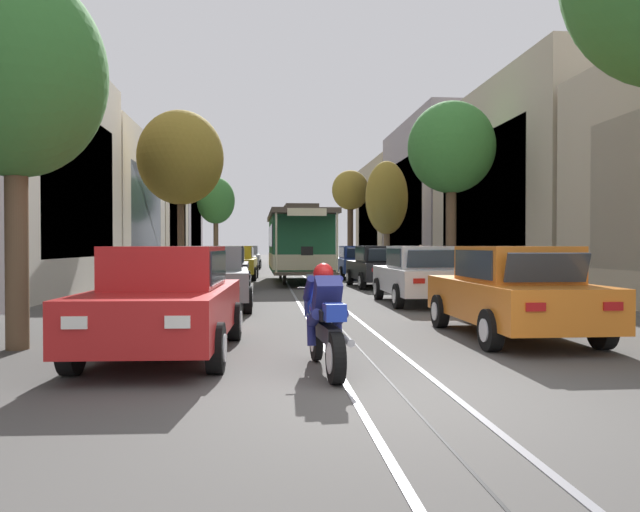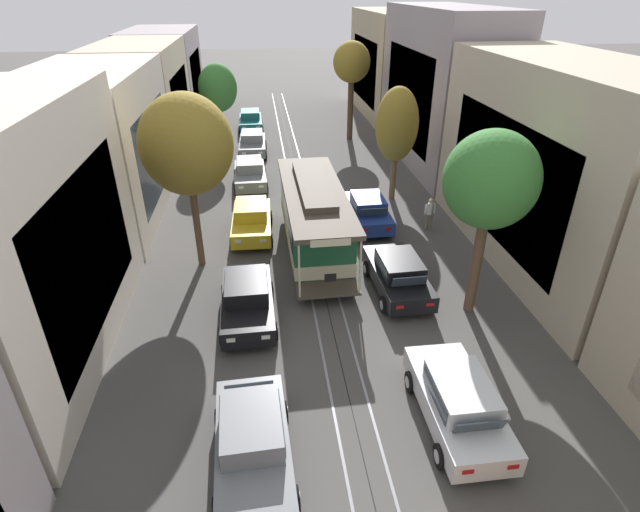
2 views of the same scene
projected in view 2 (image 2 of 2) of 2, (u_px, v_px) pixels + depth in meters
name	position (u px, v px, depth m)	size (l,w,h in m)	color
ground_plane	(310.00, 234.00, 24.09)	(160.00, 160.00, 0.00)	#4C4947
trolley_track_rails	(303.00, 205.00, 27.21)	(1.14, 64.03, 0.01)	gray
building_facade_left	(106.00, 139.00, 25.45)	(5.55, 55.73, 8.05)	gray
building_facade_right	(477.00, 117.00, 27.43)	(5.21, 55.73, 9.61)	#BCAD93
parked_car_grey_second_left	(253.00, 443.00, 12.15)	(2.12, 4.41, 1.58)	slate
parked_car_black_mid_left	(247.00, 299.00, 17.67)	(2.06, 4.39, 1.58)	black
parked_car_yellow_fourth_left	(252.00, 219.00, 23.68)	(2.07, 4.39, 1.58)	gold
parked_car_grey_fifth_left	(250.00, 173.00, 29.47)	(2.09, 4.40, 1.58)	slate
parked_car_grey_sixth_left	(252.00, 143.00, 35.02)	(2.04, 4.38, 1.58)	slate
parked_car_teal_far_left	(251.00, 120.00, 40.92)	(2.04, 4.38, 1.58)	#196B70
parked_car_white_second_right	(458.00, 401.00, 13.35)	(2.00, 4.36, 1.58)	silver
parked_car_black_mid_right	(398.00, 274.00, 19.21)	(2.09, 4.40, 1.58)	black
parked_car_blue_fourth_right	(367.00, 210.00, 24.63)	(2.02, 4.37, 1.58)	#233D93
street_tree_kerb_left_second	(186.00, 145.00, 18.94)	(3.62, 3.50, 7.30)	brown
street_tree_kerb_left_mid	(218.00, 89.00, 32.90)	(2.57, 2.28, 6.23)	brown
street_tree_kerb_right_second	(491.00, 181.00, 16.05)	(3.14, 3.07, 6.79)	brown
street_tree_kerb_right_mid	(397.00, 126.00, 26.12)	(2.30, 2.07, 6.17)	brown
street_tree_kerb_right_fourth	(352.00, 64.00, 36.18)	(2.74, 2.52, 7.20)	#4C3826
cable_car_trolley	(314.00, 217.00, 21.88)	(2.69, 9.16, 3.28)	#1E5B38
pedestrian_on_left_pavement	(430.00, 212.00, 24.17)	(0.55, 0.42, 1.63)	slate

